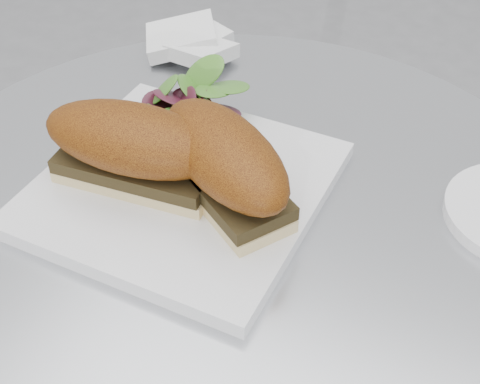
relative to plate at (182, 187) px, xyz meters
name	(u,v)px	position (x,y,z in m)	size (l,w,h in m)	color
table	(233,358)	(0.05, 0.00, -0.25)	(0.70, 0.70, 0.73)	#BBBDC2
plate	(182,187)	(0.00, 0.00, 0.00)	(0.26, 0.26, 0.02)	silver
sandwich_left	(134,146)	(-0.04, -0.02, 0.05)	(0.19, 0.10, 0.08)	tan
sandwich_right	(224,161)	(0.05, 0.00, 0.05)	(0.19, 0.16, 0.08)	tan
salad	(187,109)	(-0.04, 0.08, 0.03)	(0.13, 0.13, 0.05)	#539330
napkin	(192,50)	(-0.12, 0.24, 0.00)	(0.12, 0.12, 0.02)	white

